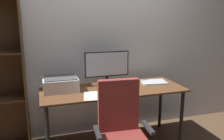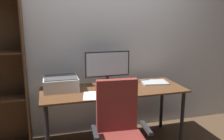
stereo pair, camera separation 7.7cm
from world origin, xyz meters
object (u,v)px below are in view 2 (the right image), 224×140
keyboard (113,93)px  printer (61,83)px  coffee_mug (118,86)px  monitor (107,66)px  desk (113,95)px  mouse (130,90)px  laptop (155,82)px  office_chair (120,139)px

keyboard → printer: size_ratio=0.72×
coffee_mug → monitor: bearing=108.6°
desk → keyboard: 0.21m
desk → mouse: (0.16, -0.15, 0.10)m
monitor → keyboard: monitor is taller
laptop → monitor: bearing=178.6°
monitor → keyboard: (-0.03, -0.37, -0.24)m
desk → coffee_mug: bearing=-36.9°
mouse → coffee_mug: bearing=137.3°
monitor → printer: (-0.59, -0.06, -0.17)m
keyboard → coffee_mug: (0.11, 0.14, 0.04)m
keyboard → desk: bearing=72.5°
printer → keyboard: bearing=-28.9°
desk → keyboard: size_ratio=5.94×
printer → monitor: bearing=5.6°
coffee_mug → desk: bearing=143.1°
monitor → laptop: (0.61, -0.10, -0.24)m
desk → monitor: 0.38m
printer → office_chair: 1.01m
keyboard → coffee_mug: coffee_mug is taller
monitor → mouse: 0.45m
desk → mouse: size_ratio=17.95×
monitor → laptop: 0.66m
keyboard → coffee_mug: 0.18m
desk → monitor: (-0.02, 0.19, 0.33)m
mouse → printer: bearing=164.0°
monitor → coffee_mug: bearing=-71.4°
desk → mouse: bearing=-43.9°
office_chair → laptop: bearing=51.4°
monitor → desk: bearing=-82.5°
monitor → mouse: (0.18, -0.34, -0.23)m
printer → desk: bearing=-11.8°
coffee_mug → office_chair: 0.75m
mouse → laptop: 0.49m
desk → keyboard: keyboard is taller
desk → printer: bearing=168.2°
printer → office_chair: (0.48, -0.82, -0.36)m
laptop → printer: size_ratio=0.80×
keyboard → laptop: laptop is taller
coffee_mug → laptop: (0.53, 0.12, -0.04)m
desk → printer: 0.65m
monitor → office_chair: 1.03m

